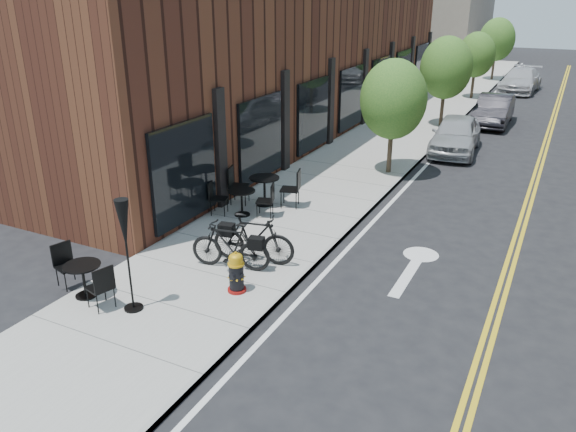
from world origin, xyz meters
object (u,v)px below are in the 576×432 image
Objects in this scene: parked_car_a at (456,134)px; parked_car_c at (520,80)px; bicycle_right at (253,238)px; bicycle_left at (230,245)px; bistro_set_a at (83,276)px; parked_car_b at (494,110)px; bistro_set_b at (242,199)px; fire_hydrant at (236,273)px; bistro_set_c at (265,187)px; patio_umbrella at (125,232)px.

parked_car_a is 0.84× the size of parked_car_c.
bicycle_left is at bearing 139.18° from bicycle_right.
bistro_set_a is at bearing -50.97° from bicycle_left.
parked_car_a is at bearing -96.71° from parked_car_b.
bistro_set_b is at bearing 26.08° from bicycle_right.
fire_hydrant is 19.29m from parked_car_b.
parked_car_a reaches higher than bicycle_left.
bistro_set_a is 0.99× the size of bistro_set_b.
bistro_set_c is 0.49× the size of parked_car_b.
bistro_set_b is at bearing -96.29° from parked_car_c.
parked_car_b is at bearing 92.19° from fire_hydrant.
fire_hydrant is 0.21× the size of parked_car_a.
bistro_set_a is 0.42× the size of parked_car_a.
bicycle_left is 0.44× the size of parked_car_b.
parked_car_c is (3.99, 31.01, -1.05)m from patio_umbrella.
patio_umbrella is (-1.45, -1.52, 1.22)m from fire_hydrant.
bistro_set_a is 0.35× the size of parked_car_c.
bistro_set_c is at bearing -107.17° from parked_car_b.
fire_hydrant is 1.40m from bicycle_right.
parked_car_c is at bearing 82.67° from patio_umbrella.
patio_umbrella is (-1.08, -2.86, 1.06)m from bicycle_right.
parked_car_a is (4.43, 14.97, 0.13)m from bistro_set_a.
parked_car_c reaches higher than bistro_set_a.
bistro_set_a is at bearing -140.04° from fire_hydrant.
parked_car_c is (0.77, 16.10, 0.01)m from parked_car_a.
parked_car_a reaches higher than bicycle_right.
patio_umbrella reaches higher than bistro_set_b.
parked_car_c is (5.20, 31.07, 0.14)m from bistro_set_a.
bicycle_right is at bearing 68.06° from bistro_set_a.
bistro_set_a is 5.30m from bistro_set_b.
patio_umbrella is at bearing -101.65° from bistro_set_b.
bistro_set_c is 15.08m from parked_car_b.
bicycle_right is at bearing -81.52° from bistro_set_c.
bicycle_left is 0.44× the size of parked_car_a.
fire_hydrant is at bearing 27.09° from bicycle_left.
bistro_set_a is (-2.29, -2.91, -0.12)m from bicycle_right.
parked_car_b reaches higher than bistro_set_b.
bicycle_left is 12.80m from parked_car_a.
patio_umbrella is 15.30m from parked_car_a.
patio_umbrella is 0.54× the size of parked_car_b.
bicycle_right is 0.46× the size of parked_car_a.
parked_car_b reaches higher than bistro_set_a.
bicycle_right reaches higher than bistro_set_a.
parked_car_a is at bearing 49.44° from bistro_set_b.
patio_umbrella reaches higher than bistro_set_a.
bistro_set_c is 25.19m from parked_car_c.
parked_car_b is at bearing 56.78° from bistro_set_c.
bicycle_left is 0.90× the size of bistro_set_c.
bistro_set_c is 6.34m from patio_umbrella.
parked_car_c reaches higher than bicycle_left.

